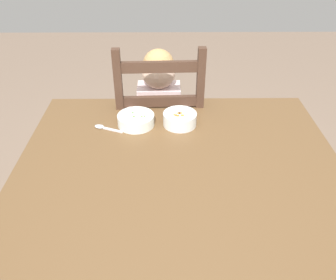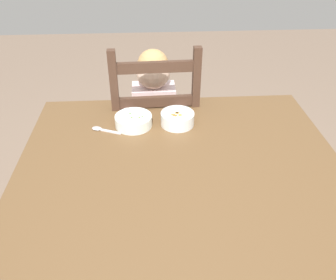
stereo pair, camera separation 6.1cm
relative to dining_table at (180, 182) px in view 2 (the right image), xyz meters
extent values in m
cube|color=brown|center=(0.00, 0.00, 0.08)|extent=(1.23, 1.06, 0.04)
cylinder|color=brown|center=(-0.54, 0.46, -0.29)|extent=(0.07, 0.07, 0.70)
cylinder|color=brown|center=(0.54, 0.46, -0.29)|extent=(0.07, 0.07, 0.70)
cube|color=#472F22|center=(-0.09, 0.63, -0.20)|extent=(0.44, 0.44, 0.02)
cube|color=#472F22|center=(0.10, 0.83, -0.43)|extent=(0.04, 0.04, 0.44)
cube|color=#472F22|center=(-0.28, 0.81, -0.43)|extent=(0.04, 0.04, 0.44)
cube|color=#472F22|center=(0.11, 0.45, -0.43)|extent=(0.04, 0.04, 0.44)
cube|color=#472F22|center=(-0.27, 0.43, -0.43)|extent=(0.04, 0.04, 0.44)
cube|color=#472F22|center=(0.11, 0.45, 0.10)|extent=(0.04, 0.04, 0.58)
cube|color=#472F22|center=(-0.27, 0.43, 0.10)|extent=(0.04, 0.04, 0.58)
cube|color=#472F22|center=(-0.08, 0.44, 0.30)|extent=(0.36, 0.04, 0.05)
cube|color=#472F22|center=(-0.08, 0.44, 0.13)|extent=(0.36, 0.04, 0.05)
cube|color=silver|center=(-0.09, 0.60, -0.03)|extent=(0.22, 0.14, 0.32)
sphere|color=beige|center=(-0.09, 0.60, 0.21)|extent=(0.17, 0.17, 0.17)
sphere|color=tan|center=(-0.09, 0.60, 0.25)|extent=(0.16, 0.16, 0.16)
cylinder|color=#3F4C72|center=(-0.14, 0.48, -0.42)|extent=(0.07, 0.07, 0.46)
cylinder|color=#3F4C72|center=(-0.03, 0.48, -0.42)|extent=(0.07, 0.07, 0.46)
cylinder|color=silver|center=(-0.22, 0.50, 0.05)|extent=(0.06, 0.24, 0.13)
cylinder|color=silver|center=(0.04, 0.50, 0.05)|extent=(0.06, 0.24, 0.13)
cylinder|color=white|center=(-0.18, 0.28, 0.12)|extent=(0.16, 0.16, 0.05)
cylinder|color=white|center=(-0.18, 0.28, 0.10)|extent=(0.07, 0.07, 0.01)
cylinder|color=#49952A|center=(-0.18, 0.28, 0.13)|extent=(0.13, 0.13, 0.03)
sphere|color=#409623|center=(-0.20, 0.30, 0.14)|extent=(0.01, 0.01, 0.01)
sphere|color=#518925|center=(-0.16, 0.27, 0.14)|extent=(0.01, 0.01, 0.01)
sphere|color=#529727|center=(-0.19, 0.27, 0.14)|extent=(0.01, 0.01, 0.01)
sphere|color=#4B8F28|center=(-0.14, 0.27, 0.14)|extent=(0.01, 0.01, 0.01)
cylinder|color=white|center=(0.01, 0.28, 0.13)|extent=(0.15, 0.15, 0.06)
cylinder|color=white|center=(0.01, 0.28, 0.10)|extent=(0.07, 0.07, 0.01)
cylinder|color=orange|center=(0.01, 0.28, 0.13)|extent=(0.12, 0.12, 0.03)
cube|color=orange|center=(0.00, 0.26, 0.15)|extent=(0.02, 0.02, 0.01)
cube|color=orange|center=(0.01, 0.28, 0.15)|extent=(0.02, 0.02, 0.01)
cube|color=orange|center=(-0.01, 0.27, 0.15)|extent=(0.02, 0.02, 0.01)
cube|color=orange|center=(0.02, 0.26, 0.15)|extent=(0.01, 0.01, 0.01)
cube|color=orange|center=(0.01, 0.28, 0.15)|extent=(0.02, 0.02, 0.01)
cube|color=silver|center=(-0.28, 0.23, 0.10)|extent=(0.09, 0.05, 0.00)
ellipsoid|color=silver|center=(-0.34, 0.26, 0.10)|extent=(0.05, 0.04, 0.01)
camera|label=1|loc=(-0.05, -1.07, 0.92)|focal=38.13mm
camera|label=2|loc=(-0.11, -1.06, 0.92)|focal=38.13mm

